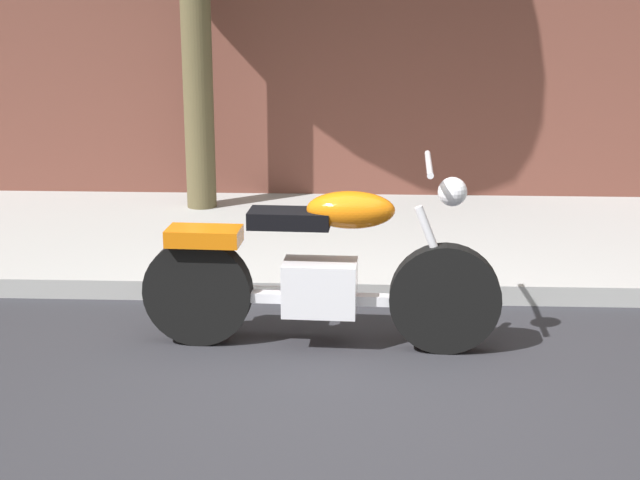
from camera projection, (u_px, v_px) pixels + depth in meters
name	position (u px, v px, depth m)	size (l,w,h in m)	color
ground_plane	(354.00, 383.00, 5.10)	(60.00, 60.00, 0.00)	#28282D
sidewalk	(358.00, 239.00, 7.74)	(19.61, 2.87, 0.14)	#9A9A9A
motorcycle	(320.00, 273.00, 5.49)	(2.16, 0.70, 1.16)	black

